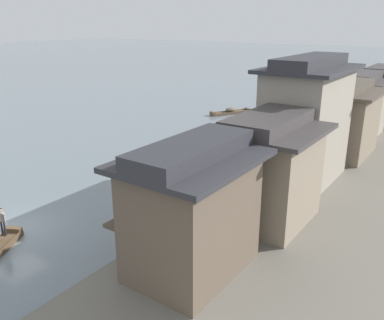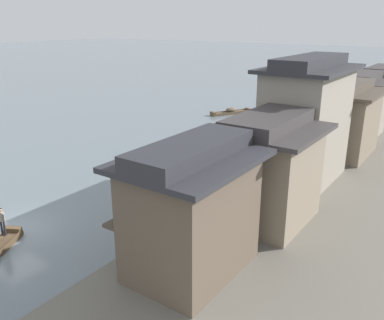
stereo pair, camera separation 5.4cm
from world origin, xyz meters
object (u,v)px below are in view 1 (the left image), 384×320
boat_moored_far (304,89)px  house_waterfront_nearest (192,210)px  boat_moored_nearest (348,103)px  mooring_post_dock_near (204,202)px  house_waterfront_end (380,95)px  boatman_person (1,218)px  house_waterfront_tall (306,122)px  mooring_post_dock_mid (274,158)px  house_waterfront_far (361,104)px  house_waterfront_narrow (342,119)px  boat_moored_third (236,168)px  boat_moored_second (230,112)px  mooring_post_dock_far (319,129)px  house_waterfront_second (266,169)px

boat_moored_far → house_waterfront_nearest: (15.49, -55.82, 3.32)m
boat_moored_nearest → mooring_post_dock_near: bearing=-86.6°
house_waterfront_end → boat_moored_nearest: bearing=119.4°
boat_moored_nearest → boat_moored_far: size_ratio=0.90×
mooring_post_dock_near → boatman_person: bearing=-127.9°
house_waterfront_nearest → mooring_post_dock_near: 7.06m
house_waterfront_nearest → house_waterfront_tall: size_ratio=0.74×
boat_moored_far → house_waterfront_end: bearing=-50.8°
house_waterfront_end → mooring_post_dock_mid: (-3.59, -20.15, -2.61)m
boat_moored_far → house_waterfront_far: (15.50, -26.41, 3.31)m
house_waterfront_tall → house_waterfront_far: (-0.03, 15.73, -1.29)m
house_waterfront_tall → house_waterfront_far: bearing=90.1°
house_waterfront_end → house_waterfront_narrow: bearing=-90.4°
boat_moored_third → house_waterfront_tall: (5.44, -0.24, 4.58)m
boat_moored_nearest → house_waterfront_far: size_ratio=0.65×
house_waterfront_end → mooring_post_dock_near: size_ratio=9.44×
boat_moored_second → house_waterfront_far: (16.45, -2.75, 3.29)m
boatman_person → house_waterfront_far: house_waterfront_far is taller
house_waterfront_narrow → house_waterfront_far: 7.64m
boat_moored_far → mooring_post_dock_mid: size_ratio=6.72×
house_waterfront_narrow → mooring_post_dock_near: 16.59m
house_waterfront_tall → boat_moored_second: bearing=131.7°
house_waterfront_tall → mooring_post_dock_mid: 5.57m
boat_moored_third → boat_moored_second: bearing=121.2°
house_waterfront_narrow → house_waterfront_far: same height
boat_moored_second → house_waterfront_tall: 25.18m
boatman_person → boat_moored_second: bearing=100.1°
boatman_person → mooring_post_dock_far: bearing=76.9°
boatman_person → house_waterfront_end: 40.94m
house_waterfront_nearest → house_waterfront_tall: house_waterfront_tall is taller
boatman_person → house_waterfront_end: house_waterfront_end is taller
boat_moored_far → house_waterfront_end: size_ratio=0.71×
house_waterfront_second → house_waterfront_far: same height
boat_moored_third → mooring_post_dock_mid: 3.24m
boat_moored_nearest → mooring_post_dock_far: mooring_post_dock_far is taller
house_waterfront_nearest → mooring_post_dock_mid: (-3.10, 16.10, -2.62)m
boatman_person → boat_moored_nearest: size_ratio=0.64×
house_waterfront_far → house_waterfront_second: bearing=-89.0°
boat_moored_far → mooring_post_dock_far: size_ratio=5.26×
boat_moored_third → mooring_post_dock_near: 8.49m
house_waterfront_far → mooring_post_dock_mid: house_waterfront_far is taller
boat_moored_third → mooring_post_dock_mid: (2.30, 2.18, 0.67)m
boat_moored_second → house_waterfront_far: bearing=-9.5°
boat_moored_third → house_waterfront_nearest: 15.29m
boat_moored_far → house_waterfront_nearest: 58.02m
boat_moored_far → mooring_post_dock_near: 51.56m
house_waterfront_far → mooring_post_dock_far: (-3.12, -2.46, -2.50)m
house_waterfront_far → boat_moored_nearest: bearing=107.7°
house_waterfront_second → mooring_post_dock_far: 20.73m
boat_moored_far → mooring_post_dock_far: bearing=-66.8°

